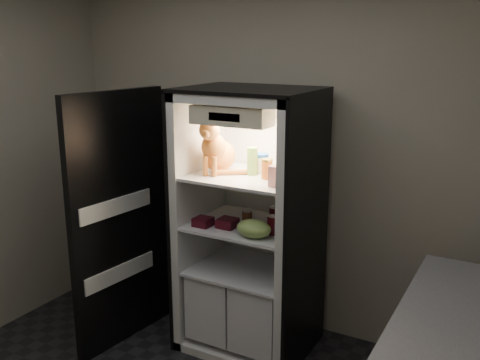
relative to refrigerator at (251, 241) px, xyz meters
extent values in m
plane|color=#B5AE97|center=(0.00, 0.42, 0.56)|extent=(3.60, 0.00, 3.60)
cube|color=white|center=(0.00, 0.29, 0.13)|extent=(0.85, 0.06, 1.85)
cube|color=white|center=(-0.40, -0.03, 0.13)|extent=(0.06, 0.70, 1.85)
cube|color=white|center=(0.40, -0.03, 0.13)|extent=(0.06, 0.70, 1.85)
cube|color=white|center=(0.00, -0.03, 1.03)|extent=(0.85, 0.70, 0.06)
cube|color=white|center=(0.00, -0.03, -0.76)|extent=(0.85, 0.70, 0.06)
cube|color=black|center=(-0.44, -0.03, 0.13)|extent=(0.02, 0.72, 1.87)
cube|color=black|center=(0.44, -0.03, 0.13)|extent=(0.02, 0.72, 1.87)
cube|color=black|center=(0.00, -0.03, 1.07)|extent=(0.90, 0.72, 0.02)
cube|color=white|center=(0.00, -0.06, 0.49)|extent=(0.73, 0.62, 0.02)
cube|color=white|center=(0.00, -0.06, 0.14)|extent=(0.73, 0.62, 0.02)
cube|color=white|center=(-0.18, -0.06, -0.44)|extent=(0.34, 0.58, 0.48)
cube|color=white|center=(0.18, -0.06, -0.44)|extent=(0.34, 0.58, 0.48)
cube|color=white|center=(0.00, -0.06, -0.19)|extent=(0.73, 0.62, 0.02)
cube|color=beige|center=(0.00, -0.27, 0.93)|extent=(0.52, 0.18, 0.12)
cube|color=black|center=(0.00, -0.36, 0.93)|extent=(0.22, 0.01, 0.05)
cube|color=black|center=(-0.85, -0.40, 0.13)|extent=(0.16, 0.87, 1.85)
cube|color=white|center=(-0.84, -0.46, -0.24)|extent=(0.13, 0.64, 0.12)
cube|color=white|center=(-0.84, -0.46, 0.26)|extent=(0.13, 0.64, 0.12)
ellipsoid|color=#B85717|center=(-0.23, -0.04, 0.60)|extent=(0.25, 0.29, 0.22)
ellipsoid|color=#B85717|center=(-0.21, -0.14, 0.69)|extent=(0.19, 0.18, 0.19)
sphere|color=#C96127|center=(-0.20, -0.21, 0.81)|extent=(0.16, 0.16, 0.14)
sphere|color=#C96127|center=(-0.19, -0.27, 0.80)|extent=(0.07, 0.07, 0.06)
cone|color=#C96127|center=(-0.25, -0.21, 0.88)|extent=(0.06, 0.06, 0.06)
cone|color=#C96127|center=(-0.16, -0.19, 0.88)|extent=(0.06, 0.06, 0.06)
cylinder|color=#B85717|center=(-0.24, -0.22, 0.57)|extent=(0.04, 0.04, 0.14)
cylinder|color=#B85717|center=(-0.17, -0.21, 0.57)|extent=(0.04, 0.04, 0.14)
cylinder|color=#B85717|center=(-0.10, -0.12, 0.52)|extent=(0.23, 0.17, 0.04)
cylinder|color=green|center=(0.03, -0.04, 0.59)|extent=(0.07, 0.07, 0.17)
cylinder|color=green|center=(0.03, -0.04, 0.68)|extent=(0.07, 0.07, 0.02)
cylinder|color=white|center=(0.06, 0.04, 0.56)|extent=(0.09, 0.09, 0.12)
cylinder|color=blue|center=(0.06, 0.04, 0.62)|extent=(0.10, 0.10, 0.02)
cylinder|color=maroon|center=(0.16, -0.09, 0.56)|extent=(0.07, 0.07, 0.12)
cylinder|color=gold|center=(0.16, -0.09, 0.63)|extent=(0.08, 0.08, 0.01)
cylinder|color=maroon|center=(0.25, 0.07, 0.58)|extent=(0.11, 0.11, 0.17)
cylinder|color=white|center=(0.25, 0.07, 0.68)|extent=(0.11, 0.11, 0.01)
cube|color=silver|center=(0.29, -0.23, 0.56)|extent=(0.08, 0.08, 0.13)
cylinder|color=black|center=(0.18, 0.00, 0.21)|extent=(0.07, 0.07, 0.13)
cylinder|color=#B2B2B2|center=(0.18, 0.00, 0.28)|extent=(0.07, 0.07, 0.00)
cylinder|color=black|center=(0.25, -0.02, 0.21)|extent=(0.06, 0.06, 0.12)
cylinder|color=#B2B2B2|center=(0.25, -0.02, 0.27)|extent=(0.07, 0.07, 0.00)
cylinder|color=black|center=(0.24, -0.16, 0.21)|extent=(0.07, 0.07, 0.12)
cylinder|color=#B2B2B2|center=(0.24, -0.16, 0.27)|extent=(0.07, 0.07, 0.00)
cylinder|color=brown|center=(-0.01, -0.05, 0.19)|extent=(0.07, 0.07, 0.09)
cylinder|color=#B2B2B2|center=(-0.01, -0.05, 0.24)|extent=(0.07, 0.07, 0.01)
ellipsoid|color=#82A94F|center=(0.16, -0.27, 0.21)|extent=(0.24, 0.17, 0.12)
cube|color=#510D1C|center=(-0.24, -0.24, 0.18)|extent=(0.12, 0.12, 0.06)
cube|color=#510D1C|center=(-0.08, -0.19, 0.18)|extent=(0.12, 0.12, 0.06)
camera|label=1|loc=(1.67, -3.15, 1.38)|focal=40.00mm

